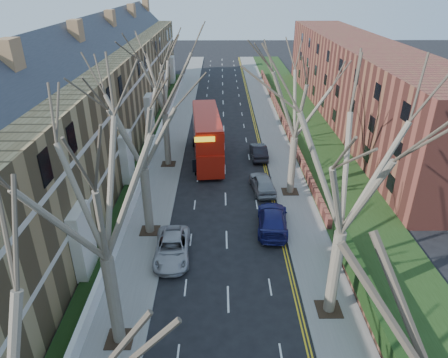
{
  "coord_description": "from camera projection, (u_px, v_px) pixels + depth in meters",
  "views": [
    {
      "loc": [
        -0.41,
        -8.87,
        16.94
      ],
      "look_at": [
        -0.15,
        19.25,
        2.79
      ],
      "focal_mm": 32.0,
      "sensor_mm": 36.0,
      "label": 1
    }
  ],
  "objects": [
    {
      "name": "pavement_left",
      "position": [
        176.0,
        128.0,
        50.3
      ],
      "size": [
        3.0,
        102.0,
        0.12
      ],
      "primitive_type": "cube",
      "color": "slate",
      "rests_on": "ground"
    },
    {
      "name": "pavement_right",
      "position": [
        271.0,
        128.0,
        50.4
      ],
      "size": [
        3.0,
        102.0,
        0.12
      ],
      "primitive_type": "cube",
      "color": "slate",
      "rests_on": "ground"
    },
    {
      "name": "terrace_left",
      "position": [
        91.0,
        104.0,
        40.63
      ],
      "size": [
        9.7,
        78.0,
        13.6
      ],
      "color": "olive",
      "rests_on": "ground"
    },
    {
      "name": "flats_right",
      "position": [
        358.0,
        81.0,
        51.85
      ],
      "size": [
        13.97,
        54.0,
        10.0
      ],
      "color": "brown",
      "rests_on": "ground"
    },
    {
      "name": "front_wall_left",
      "position": [
        153.0,
        148.0,
        42.89
      ],
      "size": [
        0.3,
        78.0,
        1.0
      ],
      "color": "white",
      "rests_on": "ground"
    },
    {
      "name": "grass_verge_right",
      "position": [
        307.0,
        127.0,
        50.39
      ],
      "size": [
        6.0,
        102.0,
        0.06
      ],
      "color": "#1D3212",
      "rests_on": "ground"
    },
    {
      "name": "tree_left_mid",
      "position": [
        93.0,
        177.0,
        16.56
      ],
      "size": [
        10.5,
        10.5,
        14.71
      ],
      "color": "#6C5E4D",
      "rests_on": "ground"
    },
    {
      "name": "tree_left_far",
      "position": [
        138.0,
        113.0,
        25.63
      ],
      "size": [
        10.15,
        10.15,
        14.22
      ],
      "color": "#6C5E4D",
      "rests_on": "ground"
    },
    {
      "name": "tree_left_dist",
      "position": [
        162.0,
        70.0,
        36.21
      ],
      "size": [
        10.5,
        10.5,
        14.71
      ],
      "color": "#6C5E4D",
      "rests_on": "ground"
    },
    {
      "name": "tree_right_mid",
      "position": [
        353.0,
        157.0,
        18.44
      ],
      "size": [
        10.5,
        10.5,
        14.71
      ],
      "color": "#6C5E4D",
      "rests_on": "ground"
    },
    {
      "name": "tree_right_far",
      "position": [
        299.0,
        89.0,
        31.08
      ],
      "size": [
        10.15,
        10.15,
        14.22
      ],
      "color": "#6C5E4D",
      "rests_on": "ground"
    },
    {
      "name": "double_decker_bus",
      "position": [
        207.0,
        138.0,
        40.94
      ],
      "size": [
        3.58,
        11.53,
        4.74
      ],
      "rotation": [
        0.0,
        0.0,
        3.23
      ],
      "color": "#A4170B",
      "rests_on": "ground"
    },
    {
      "name": "car_left_far",
      "position": [
        172.0,
        248.0,
        26.87
      ],
      "size": [
        2.5,
        5.08,
        1.39
      ],
      "primitive_type": "imported",
      "rotation": [
        0.0,
        0.0,
        0.04
      ],
      "color": "#AAA9AF",
      "rests_on": "ground"
    },
    {
      "name": "car_right_near",
      "position": [
        273.0,
        219.0,
        29.92
      ],
      "size": [
        2.72,
        5.61,
        1.57
      ],
      "primitive_type": "imported",
      "rotation": [
        0.0,
        0.0,
        3.04
      ],
      "color": "navy",
      "rests_on": "ground"
    },
    {
      "name": "car_right_mid",
      "position": [
        262.0,
        183.0,
        35.28
      ],
      "size": [
        2.33,
        4.71,
        1.55
      ],
      "primitive_type": "imported",
      "rotation": [
        0.0,
        0.0,
        3.26
      ],
      "color": "gray",
      "rests_on": "ground"
    },
    {
      "name": "car_right_far",
      "position": [
        259.0,
        151.0,
        41.85
      ],
      "size": [
        1.69,
        4.47,
        1.46
      ],
      "primitive_type": "imported",
      "rotation": [
        0.0,
        0.0,
        3.18
      ],
      "color": "black",
      "rests_on": "ground"
    }
  ]
}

